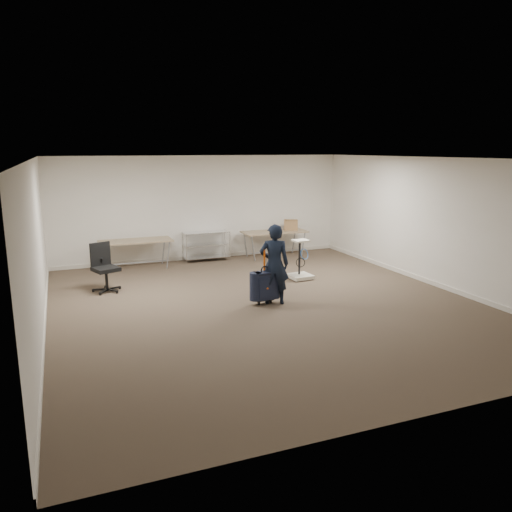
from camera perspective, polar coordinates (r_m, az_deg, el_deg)
name	(u,v)px	position (r m, az deg, el deg)	size (l,w,h in m)	color
ground	(266,304)	(9.77, 1.16, -5.56)	(9.00, 9.00, 0.00)	#4D3B2F
room_shell	(242,284)	(10.99, -1.62, -3.27)	(8.00, 9.00, 9.00)	silver
folding_table_left	(136,242)	(12.85, -13.60, 1.54)	(1.80, 0.75, 0.73)	#8C7556
folding_table_right	(274,233)	(13.88, 2.12, 2.64)	(1.80, 0.75, 0.73)	#8C7556
wire_shelf	(206,245)	(13.52, -5.72, 1.31)	(1.22, 0.47, 0.80)	silver
person	(274,264)	(9.66, 2.10, -0.94)	(0.57, 0.38, 1.57)	black
suitcase	(265,286)	(9.69, 1.00, -3.41)	(0.41, 0.24, 1.09)	#151C30
office_chair	(105,277)	(11.06, -16.82, -2.29)	(0.62, 0.63, 1.03)	black
equipment_cart	(300,269)	(11.64, 5.10, -1.46)	(0.54, 0.54, 0.92)	beige
cardboard_box	(291,225)	(14.11, 4.00, 3.57)	(0.38, 0.28, 0.28)	#935F44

